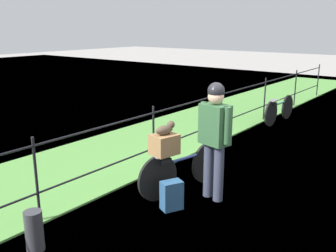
# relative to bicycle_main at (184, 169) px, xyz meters

# --- Properties ---
(ground_plane) EXTENTS (60.00, 60.00, 0.00)m
(ground_plane) POSITION_rel_bicycle_main_xyz_m (0.38, -0.98, -0.35)
(ground_plane) COLOR #9E9993
(grass_strip) EXTENTS (27.00, 2.40, 0.03)m
(grass_strip) POSITION_rel_bicycle_main_xyz_m (0.38, 2.01, -0.34)
(grass_strip) COLOR #569342
(grass_strip) RESTS_ON ground
(iron_fence) EXTENTS (18.04, 0.04, 1.13)m
(iron_fence) POSITION_rel_bicycle_main_xyz_m (0.38, 0.90, 0.31)
(iron_fence) COLOR black
(iron_fence) RESTS_ON ground
(bicycle_main) EXTENTS (1.64, 0.41, 0.67)m
(bicycle_main) POSITION_rel_bicycle_main_xyz_m (0.00, 0.00, 0.00)
(bicycle_main) COLOR black
(bicycle_main) RESTS_ON ground
(wooden_crate) EXTENTS (0.41, 0.36, 0.29)m
(wooden_crate) POSITION_rel_bicycle_main_xyz_m (-0.36, 0.08, 0.46)
(wooden_crate) COLOR olive
(wooden_crate) RESTS_ON bicycle_main
(terrier_dog) EXTENTS (0.32, 0.20, 0.18)m
(terrier_dog) POSITION_rel_bicycle_main_xyz_m (-0.33, 0.08, 0.68)
(terrier_dog) COLOR #4C3D2D
(terrier_dog) RESTS_ON wooden_crate
(cyclist_person) EXTENTS (0.34, 0.53, 1.68)m
(cyclist_person) POSITION_rel_bicycle_main_xyz_m (0.06, -0.48, 0.65)
(cyclist_person) COLOR #383D51
(cyclist_person) RESTS_ON ground
(backpack_on_paving) EXTENTS (0.33, 0.28, 0.40)m
(backpack_on_paving) POSITION_rel_bicycle_main_xyz_m (-0.57, -0.21, -0.15)
(backpack_on_paving) COLOR #28517A
(backpack_on_paving) RESTS_ON ground
(mooring_bollard) EXTENTS (0.20, 0.20, 0.47)m
(mooring_bollard) POSITION_rel_bicycle_main_xyz_m (-2.27, 0.40, -0.12)
(mooring_bollard) COLOR #38383D
(mooring_bollard) RESTS_ON ground
(bicycle_parked) EXTENTS (1.66, 0.17, 0.64)m
(bicycle_parked) POSITION_rel_bicycle_main_xyz_m (4.91, 0.50, -0.01)
(bicycle_parked) COLOR black
(bicycle_parked) RESTS_ON ground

